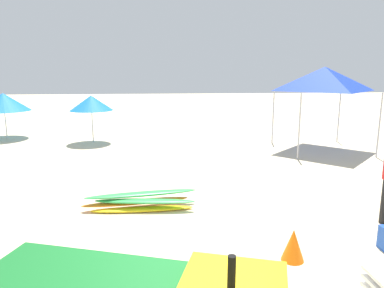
# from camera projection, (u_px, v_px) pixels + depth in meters

# --- Properties ---
(surfboard_pile) EXTENTS (2.37, 0.73, 0.32)m
(surfboard_pile) POSITION_uv_depth(u_px,v_px,m) (141.00, 201.00, 7.31)
(surfboard_pile) COLOR yellow
(surfboard_pile) RESTS_ON ground
(popup_canopy) EXTENTS (2.68, 2.68, 2.89)m
(popup_canopy) POSITION_uv_depth(u_px,v_px,m) (324.00, 79.00, 12.37)
(popup_canopy) COLOR #B2B2B7
(popup_canopy) RESTS_ON ground
(beach_umbrella_left) EXTENTS (1.64, 1.64, 1.83)m
(beach_umbrella_left) POSITION_uv_depth(u_px,v_px,m) (91.00, 103.00, 13.78)
(beach_umbrella_left) COLOR beige
(beach_umbrella_left) RESTS_ON ground
(beach_umbrella_mid) EXTENTS (2.07, 2.07, 1.86)m
(beach_umbrella_mid) POSITION_uv_depth(u_px,v_px,m) (4.00, 102.00, 14.70)
(beach_umbrella_mid) COLOR beige
(beach_umbrella_mid) RESTS_ON ground
(traffic_cone_far) EXTENTS (0.34, 0.34, 0.49)m
(traffic_cone_far) POSITION_uv_depth(u_px,v_px,m) (293.00, 245.00, 5.31)
(traffic_cone_far) COLOR orange
(traffic_cone_far) RESTS_ON ground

